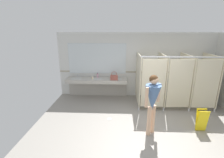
{
  "coord_description": "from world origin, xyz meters",
  "views": [
    {
      "loc": [
        -0.78,
        -4.13,
        2.74
      ],
      "look_at": [
        -1.04,
        1.32,
        1.11
      ],
      "focal_mm": 26.24,
      "sensor_mm": 36.0,
      "label": 1
    }
  ],
  "objects_px": {
    "soap_dispenser": "(98,75)",
    "person_standing": "(153,98)",
    "paper_cup": "(93,78)",
    "wet_floor_sign": "(202,120)",
    "handbag": "(114,77)"
  },
  "relations": [
    {
      "from": "soap_dispenser",
      "to": "wet_floor_sign",
      "type": "distance_m",
      "value": 4.08
    },
    {
      "from": "handbag",
      "to": "soap_dispenser",
      "type": "xyz_separation_m",
      "value": [
        -0.71,
        0.32,
        -0.02
      ]
    },
    {
      "from": "handbag",
      "to": "paper_cup",
      "type": "relative_size",
      "value": 3.15
    },
    {
      "from": "soap_dispenser",
      "to": "wet_floor_sign",
      "type": "xyz_separation_m",
      "value": [
        3.23,
        -2.43,
        -0.58
      ]
    },
    {
      "from": "person_standing",
      "to": "paper_cup",
      "type": "xyz_separation_m",
      "value": [
        -1.95,
        2.33,
        -0.17
      ]
    },
    {
      "from": "wet_floor_sign",
      "to": "soap_dispenser",
      "type": "bearing_deg",
      "value": 143.11
    },
    {
      "from": "paper_cup",
      "to": "wet_floor_sign",
      "type": "xyz_separation_m",
      "value": [
        3.4,
        -2.14,
        -0.55
      ]
    },
    {
      "from": "person_standing",
      "to": "paper_cup",
      "type": "height_order",
      "value": "person_standing"
    },
    {
      "from": "paper_cup",
      "to": "wet_floor_sign",
      "type": "bearing_deg",
      "value": -32.16
    },
    {
      "from": "soap_dispenser",
      "to": "person_standing",
      "type": "bearing_deg",
      "value": -55.74
    },
    {
      "from": "person_standing",
      "to": "wet_floor_sign",
      "type": "height_order",
      "value": "person_standing"
    },
    {
      "from": "soap_dispenser",
      "to": "wet_floor_sign",
      "type": "height_order",
      "value": "soap_dispenser"
    },
    {
      "from": "handbag",
      "to": "wet_floor_sign",
      "type": "distance_m",
      "value": 3.34
    },
    {
      "from": "handbag",
      "to": "paper_cup",
      "type": "height_order",
      "value": "handbag"
    },
    {
      "from": "handbag",
      "to": "wet_floor_sign",
      "type": "bearing_deg",
      "value": -39.78
    }
  ]
}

